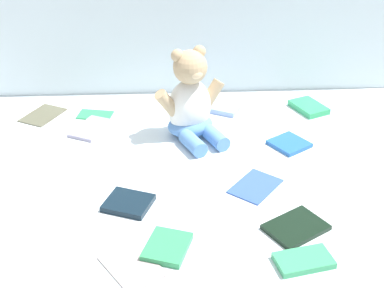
{
  "coord_description": "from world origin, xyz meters",
  "views": [
    {
      "loc": [
        -0.06,
        -1.3,
        0.8
      ],
      "look_at": [
        0.0,
        -0.1,
        0.1
      ],
      "focal_mm": 49.86,
      "sensor_mm": 36.0,
      "label": 1
    }
  ],
  "objects": [
    {
      "name": "book_case_1",
      "position": [
        0.13,
        0.29,
        0.01
      ],
      "size": [
        0.13,
        0.12,
        0.02
      ],
      "primitive_type": "cube",
      "rotation": [
        0.0,
        0.0,
        1.1
      ],
      "color": "#8BA4DF",
      "rests_on": "ground_plane"
    },
    {
      "name": "book_case_11",
      "position": [
        0.23,
        -0.34,
        0.01
      ],
      "size": [
        0.17,
        0.16,
        0.01
      ],
      "primitive_type": "cube",
      "rotation": [
        0.0,
        0.0,
        2.12
      ],
      "color": "black",
      "rests_on": "ground_plane"
    },
    {
      "name": "book_case_10",
      "position": [
        -0.07,
        -0.39,
        0.01
      ],
      "size": [
        0.12,
        0.13,
        0.02
      ],
      "primitive_type": "cube",
      "rotation": [
        0.0,
        0.0,
        2.81
      ],
      "color": "#319557",
      "rests_on": "ground_plane"
    },
    {
      "name": "ground_plane",
      "position": [
        0.0,
        0.0,
        0.0
      ],
      "size": [
        3.2,
        3.2,
        0.0
      ],
      "primitive_type": "plane",
      "color": "silver"
    },
    {
      "name": "book_case_3",
      "position": [
        -0.3,
        0.18,
        0.01
      ],
      "size": [
        0.14,
        0.16,
        0.01
      ],
      "primitive_type": "cube",
      "rotation": [
        0.0,
        0.0,
        5.83
      ],
      "color": "#958FAC",
      "rests_on": "ground_plane"
    },
    {
      "name": "teddy_bear",
      "position": [
        0.01,
        0.13,
        0.1
      ],
      "size": [
        0.22,
        0.23,
        0.28
      ],
      "rotation": [
        0.0,
        0.0,
        0.42
      ],
      "color": "white",
      "rests_on": "ground_plane"
    },
    {
      "name": "book_case_5",
      "position": [
        0.41,
        0.28,
        0.01
      ],
      "size": [
        0.13,
        0.15,
        0.02
      ],
      "primitive_type": "cube",
      "rotation": [
        0.0,
        0.0,
        3.56
      ],
      "color": "#2D9C5E",
      "rests_on": "ground_plane"
    },
    {
      "name": "book_case_0",
      "position": [
        -0.14,
        -0.44,
        0.0
      ],
      "size": [
        0.16,
        0.17,
        0.01
      ],
      "primitive_type": "cube",
      "rotation": [
        0.0,
        0.0,
        3.73
      ],
      "color": "#A79997",
      "rests_on": "ground_plane"
    },
    {
      "name": "book_case_9",
      "position": [
        0.22,
        -0.45,
        0.01
      ],
      "size": [
        0.13,
        0.09,
        0.02
      ],
      "primitive_type": "cube",
      "rotation": [
        0.0,
        0.0,
        1.78
      ],
      "color": "#389C63",
      "rests_on": "ground_plane"
    },
    {
      "name": "book_case_2",
      "position": [
        -0.16,
        -0.22,
        0.01
      ],
      "size": [
        0.14,
        0.13,
        0.02
      ],
      "primitive_type": "cube",
      "rotation": [
        0.0,
        0.0,
        4.33
      ],
      "color": "black",
      "rests_on": "ground_plane"
    },
    {
      "name": "book_case_6",
      "position": [
        0.17,
        -0.16,
        0.0
      ],
      "size": [
        0.16,
        0.17,
        0.01
      ],
      "primitive_type": "cube",
      "rotation": [
        0.0,
        0.0,
        2.46
      ],
      "color": "#3355A6",
      "rests_on": "ground_plane"
    },
    {
      "name": "book_case_7",
      "position": [
        0.3,
        0.05,
        0.01
      ],
      "size": [
        0.14,
        0.14,
        0.01
      ],
      "primitive_type": "cube",
      "rotation": [
        0.0,
        0.0,
        5.3
      ],
      "color": "#235BA8",
      "rests_on": "ground_plane"
    },
    {
      "name": "book_case_4",
      "position": [
        -0.47,
        0.28,
        0.0
      ],
      "size": [
        0.15,
        0.17,
        0.01
      ],
      "primitive_type": "cube",
      "rotation": [
        0.0,
        0.0,
        2.66
      ],
      "color": "#55533F",
      "rests_on": "ground_plane"
    },
    {
      "name": "book_case_8",
      "position": [
        -0.3,
        0.27,
        0.0
      ],
      "size": [
        0.12,
        0.09,
        0.01
      ],
      "primitive_type": "cube",
      "rotation": [
        0.0,
        0.0,
        4.52
      ],
      "color": "#2C9056",
      "rests_on": "ground_plane"
    }
  ]
}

